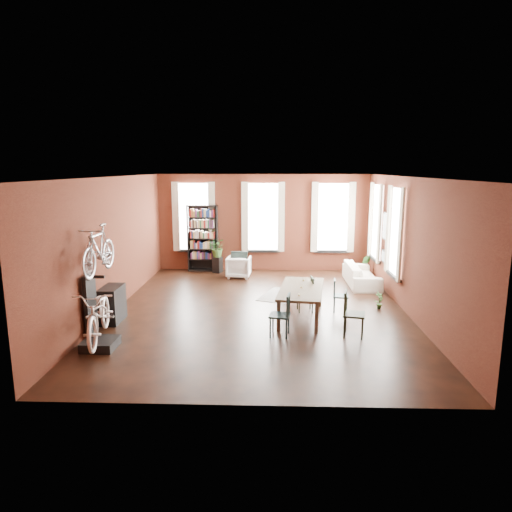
{
  "coord_description": "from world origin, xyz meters",
  "views": [
    {
      "loc": [
        0.28,
        -10.6,
        3.41
      ],
      "look_at": [
        -0.1,
        0.6,
        1.23
      ],
      "focal_mm": 32.0,
      "sensor_mm": 36.0,
      "label": 1
    }
  ],
  "objects_px": {
    "dining_chair_b": "(305,294)",
    "dining_chair_c": "(354,314)",
    "dining_chair_d": "(341,296)",
    "dining_chair_a": "(280,315)",
    "plant_stand": "(218,265)",
    "dining_table": "(301,303)",
    "bicycle_floor": "(98,290)",
    "bookshelf": "(203,238)",
    "white_armchair": "(239,266)",
    "bike_trainer": "(100,344)",
    "console_table": "(112,304)",
    "cream_sofa": "(362,271)"
  },
  "relations": [
    {
      "from": "white_armchair",
      "to": "cream_sofa",
      "type": "bearing_deg",
      "value": 172.35
    },
    {
      "from": "dining_table",
      "to": "bicycle_floor",
      "type": "distance_m",
      "value": 4.47
    },
    {
      "from": "white_armchair",
      "to": "plant_stand",
      "type": "distance_m",
      "value": 1.0
    },
    {
      "from": "dining_chair_d",
      "to": "cream_sofa",
      "type": "xyz_separation_m",
      "value": [
        1.0,
        2.6,
        0.02
      ]
    },
    {
      "from": "bicycle_floor",
      "to": "cream_sofa",
      "type": "bearing_deg",
      "value": 29.78
    },
    {
      "from": "cream_sofa",
      "to": "bookshelf",
      "type": "bearing_deg",
      "value": 71.05
    },
    {
      "from": "cream_sofa",
      "to": "bike_trainer",
      "type": "height_order",
      "value": "cream_sofa"
    },
    {
      "from": "cream_sofa",
      "to": "console_table",
      "type": "xyz_separation_m",
      "value": [
        -6.23,
        -3.5,
        -0.01
      ]
    },
    {
      "from": "dining_chair_c",
      "to": "console_table",
      "type": "distance_m",
      "value": 5.31
    },
    {
      "from": "dining_table",
      "to": "dining_chair_a",
      "type": "relative_size",
      "value": 2.35
    },
    {
      "from": "dining_chair_b",
      "to": "dining_chair_c",
      "type": "bearing_deg",
      "value": 23.38
    },
    {
      "from": "dining_chair_b",
      "to": "dining_chair_a",
      "type": "bearing_deg",
      "value": -25.86
    },
    {
      "from": "dining_chair_b",
      "to": "white_armchair",
      "type": "height_order",
      "value": "dining_chair_b"
    },
    {
      "from": "cream_sofa",
      "to": "bicycle_floor",
      "type": "distance_m",
      "value": 7.81
    },
    {
      "from": "dining_table",
      "to": "dining_chair_d",
      "type": "distance_m",
      "value": 1.1
    },
    {
      "from": "dining_table",
      "to": "bicycle_floor",
      "type": "xyz_separation_m",
      "value": [
        -3.94,
        -1.94,
        0.8
      ]
    },
    {
      "from": "plant_stand",
      "to": "bicycle_floor",
      "type": "height_order",
      "value": "bicycle_floor"
    },
    {
      "from": "dining_chair_c",
      "to": "console_table",
      "type": "height_order",
      "value": "dining_chair_c"
    },
    {
      "from": "dining_chair_c",
      "to": "bookshelf",
      "type": "height_order",
      "value": "bookshelf"
    },
    {
      "from": "cream_sofa",
      "to": "bike_trainer",
      "type": "xyz_separation_m",
      "value": [
        -5.93,
        -5.07,
        -0.32
      ]
    },
    {
      "from": "cream_sofa",
      "to": "bike_trainer",
      "type": "relative_size",
      "value": 3.43
    },
    {
      "from": "dining_chair_c",
      "to": "bicycle_floor",
      "type": "xyz_separation_m",
      "value": [
        -4.95,
        -0.8,
        0.69
      ]
    },
    {
      "from": "dining_chair_c",
      "to": "dining_chair_d",
      "type": "xyz_separation_m",
      "value": [
        -0.03,
        1.64,
        -0.08
      ]
    },
    {
      "from": "white_armchair",
      "to": "bike_trainer",
      "type": "distance_m",
      "value": 6.26
    },
    {
      "from": "plant_stand",
      "to": "dining_table",
      "type": "bearing_deg",
      "value": -61.51
    },
    {
      "from": "dining_chair_a",
      "to": "white_armchair",
      "type": "relative_size",
      "value": 1.2
    },
    {
      "from": "dining_chair_c",
      "to": "bike_trainer",
      "type": "height_order",
      "value": "dining_chair_c"
    },
    {
      "from": "dining_chair_a",
      "to": "bookshelf",
      "type": "height_order",
      "value": "bookshelf"
    },
    {
      "from": "dining_chair_c",
      "to": "bookshelf",
      "type": "xyz_separation_m",
      "value": [
        -3.98,
        5.94,
        0.63
      ]
    },
    {
      "from": "dining_chair_c",
      "to": "cream_sofa",
      "type": "xyz_separation_m",
      "value": [
        0.97,
        4.24,
        -0.06
      ]
    },
    {
      "from": "dining_chair_b",
      "to": "dining_table",
      "type": "bearing_deg",
      "value": -19.21
    },
    {
      "from": "console_table",
      "to": "bicycle_floor",
      "type": "xyz_separation_m",
      "value": [
        0.31,
        -1.55,
        0.76
      ]
    },
    {
      "from": "cream_sofa",
      "to": "dining_chair_b",
      "type": "bearing_deg",
      "value": 144.63
    },
    {
      "from": "bookshelf",
      "to": "plant_stand",
      "type": "xyz_separation_m",
      "value": [
        0.51,
        -0.27,
        -0.84
      ]
    },
    {
      "from": "dining_chair_b",
      "to": "dining_chair_c",
      "type": "xyz_separation_m",
      "value": [
        0.88,
        -1.64,
        0.05
      ]
    },
    {
      "from": "dining_chair_c",
      "to": "bike_trainer",
      "type": "bearing_deg",
      "value": 112.33
    },
    {
      "from": "dining_chair_d",
      "to": "bicycle_floor",
      "type": "height_order",
      "value": "bicycle_floor"
    },
    {
      "from": "dining_chair_d",
      "to": "plant_stand",
      "type": "height_order",
      "value": "dining_chair_d"
    },
    {
      "from": "dining_chair_a",
      "to": "plant_stand",
      "type": "height_order",
      "value": "dining_chair_a"
    },
    {
      "from": "dining_table",
      "to": "cream_sofa",
      "type": "bearing_deg",
      "value": 65.6
    },
    {
      "from": "bookshelf",
      "to": "white_armchair",
      "type": "distance_m",
      "value": 1.72
    },
    {
      "from": "dining_chair_b",
      "to": "bicycle_floor",
      "type": "height_order",
      "value": "bicycle_floor"
    },
    {
      "from": "dining_chair_b",
      "to": "plant_stand",
      "type": "relative_size",
      "value": 1.6
    },
    {
      "from": "cream_sofa",
      "to": "console_table",
      "type": "distance_m",
      "value": 7.15
    },
    {
      "from": "dining_chair_b",
      "to": "bookshelf",
      "type": "height_order",
      "value": "bookshelf"
    },
    {
      "from": "cream_sofa",
      "to": "console_table",
      "type": "relative_size",
      "value": 2.6
    },
    {
      "from": "dining_chair_d",
      "to": "dining_chair_a",
      "type": "bearing_deg",
      "value": 144.86
    },
    {
      "from": "bookshelf",
      "to": "bike_trainer",
      "type": "distance_m",
      "value": 6.91
    },
    {
      "from": "white_armchair",
      "to": "bike_trainer",
      "type": "height_order",
      "value": "white_armchair"
    },
    {
      "from": "dining_chair_c",
      "to": "dining_table",
      "type": "bearing_deg",
      "value": 54.33
    }
  ]
}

